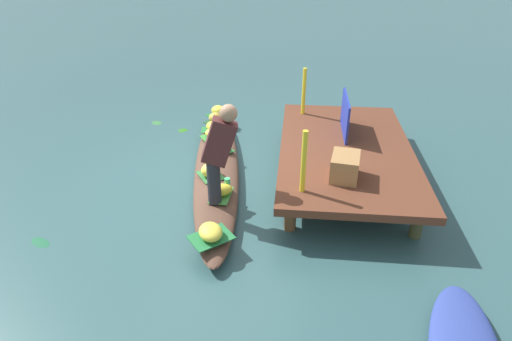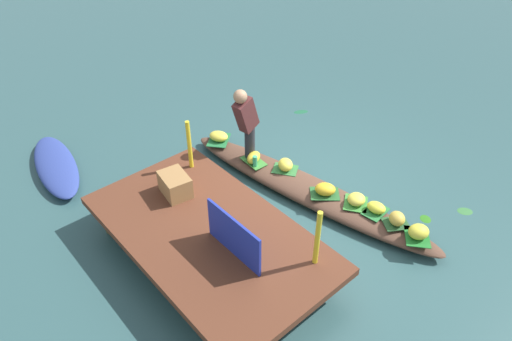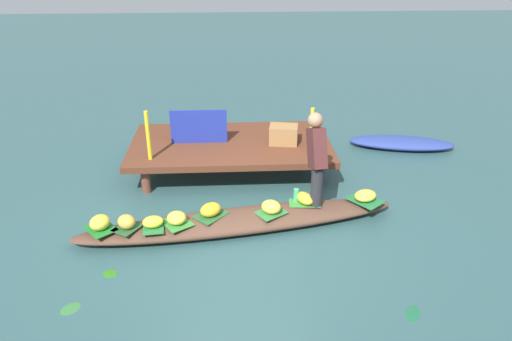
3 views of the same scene
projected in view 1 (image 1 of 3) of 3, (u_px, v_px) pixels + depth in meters
name	position (u px, v px, depth m)	size (l,w,h in m)	color
canal_water	(217.00, 174.00, 6.22)	(40.00, 40.00, 0.00)	#2F5254
dock_platform	(346.00, 151.00, 5.93)	(3.20, 1.80, 0.49)	#5A2F1E
vendor_boat	(217.00, 168.00, 6.17)	(4.27, 0.62, 0.22)	brown
leaf_mat_0	(221.00, 195.00, 5.31)	(0.42, 0.24, 0.01)	#3A8134
banana_bunch_0	(221.00, 190.00, 5.28)	(0.30, 0.18, 0.15)	gold
leaf_mat_1	(213.00, 137.00, 6.81)	(0.36, 0.31, 0.01)	#388433
banana_bunch_1	(213.00, 133.00, 6.77)	(0.26, 0.24, 0.15)	yellow
leaf_mat_2	(215.00, 122.00, 7.34)	(0.32, 0.27, 0.01)	#265229
banana_bunch_2	(215.00, 118.00, 7.30)	(0.23, 0.20, 0.18)	gold
leaf_mat_3	(219.00, 150.00, 6.43)	(0.41, 0.30, 0.01)	#275E2B
banana_bunch_3	(219.00, 145.00, 6.39)	(0.29, 0.23, 0.17)	gold
leaf_mat_4	(212.00, 130.00, 7.06)	(0.36, 0.25, 0.01)	#266F34
banana_bunch_4	(212.00, 126.00, 7.03)	(0.26, 0.19, 0.14)	yellow
leaf_mat_5	(211.00, 237.00, 4.58)	(0.44, 0.32, 0.01)	#226F3A
banana_bunch_5	(211.00, 232.00, 4.55)	(0.32, 0.25, 0.14)	yellow
leaf_mat_6	(210.00, 175.00, 5.74)	(0.37, 0.28, 0.01)	#337539
banana_bunch_6	(210.00, 170.00, 5.70)	(0.26, 0.22, 0.18)	yellow
leaf_mat_7	(219.00, 115.00, 7.62)	(0.37, 0.30, 0.01)	#1E7028
banana_bunch_7	(218.00, 111.00, 7.58)	(0.27, 0.23, 0.18)	yellow
vendor_person	(219.00, 150.00, 4.86)	(0.25, 0.45, 1.24)	#28282D
water_bottle	(227.00, 185.00, 5.36)	(0.07, 0.07, 0.19)	#42B572
market_banner	(345.00, 115.00, 6.20)	(0.89, 0.03, 0.54)	#1F2F99
railing_post_west	(304.00, 91.00, 6.81)	(0.06, 0.06, 0.75)	yellow
railing_post_east	(304.00, 162.00, 4.72)	(0.06, 0.06, 0.75)	yellow
produce_crate	(345.00, 167.00, 5.10)	(0.44, 0.32, 0.30)	#9C7041
drifting_plant_0	(183.00, 130.00, 7.60)	(0.17, 0.15, 0.01)	#2B6F19
drifting_plant_1	(157.00, 123.00, 7.89)	(0.22, 0.16, 0.01)	#347037
drifting_plant_2	(40.00, 242.00, 4.85)	(0.28, 0.14, 0.01)	#1D5C3B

